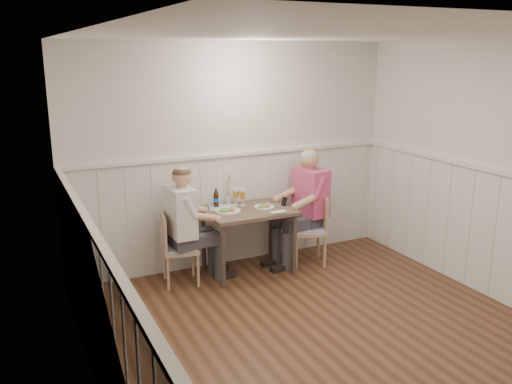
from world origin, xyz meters
TOP-DOWN VIEW (x-y plane):
  - ground_plane at (0.00, 0.00)m, footprint 4.50×4.50m
  - room_shell at (0.00, 0.00)m, footprint 4.04×4.54m
  - wainscot at (0.00, 0.69)m, footprint 4.00×4.49m
  - dining_table at (-0.01, 1.84)m, footprint 0.97×0.70m
  - chair_right at (0.79, 1.75)m, footprint 0.51×0.51m
  - chair_left at (-0.86, 1.88)m, footprint 0.44×0.44m
  - man_in_pink at (0.77, 1.84)m, footprint 0.68×0.48m
  - diner_cream at (-0.76, 1.85)m, footprint 0.63×0.44m
  - plate_man at (0.18, 1.82)m, footprint 0.23×0.23m
  - plate_diner at (-0.27, 1.85)m, footprint 0.29×0.29m
  - beer_glass_a at (-0.01, 2.01)m, footprint 0.08×0.08m
  - beer_glass_b at (-0.06, 2.06)m, footprint 0.08×0.08m
  - beer_bottle at (-0.30, 2.09)m, footprint 0.06×0.06m
  - rolled_napkin at (0.21, 1.53)m, footprint 0.18×0.04m
  - grass_vase at (-0.13, 2.15)m, footprint 0.04×0.04m
  - gingham_mat at (-0.24, 2.04)m, footprint 0.36×0.31m

SIDE VIEW (x-z plane):
  - ground_plane at x=0.00m, z-range 0.00..0.00m
  - chair_left at x=-0.86m, z-range 0.03..0.83m
  - chair_right at x=0.79m, z-range 0.04..0.88m
  - diner_cream at x=-0.76m, z-range -0.11..1.23m
  - man_in_pink at x=0.77m, z-range -0.11..1.29m
  - dining_table at x=-0.01m, z-range 0.28..1.03m
  - wainscot at x=0.00m, z-range 0.02..1.36m
  - gingham_mat at x=-0.24m, z-range 0.75..0.76m
  - plate_man at x=0.18m, z-range 0.74..0.80m
  - rolled_napkin at x=0.21m, z-range 0.75..0.79m
  - plate_diner at x=-0.27m, z-range 0.74..0.81m
  - beer_bottle at x=-0.30m, z-range 0.74..0.96m
  - beer_glass_b at x=-0.06m, z-range 0.78..0.98m
  - beer_glass_a at x=-0.01m, z-range 0.78..0.99m
  - grass_vase at x=-0.13m, z-range 0.73..1.12m
  - room_shell at x=0.00m, z-range 0.22..2.82m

